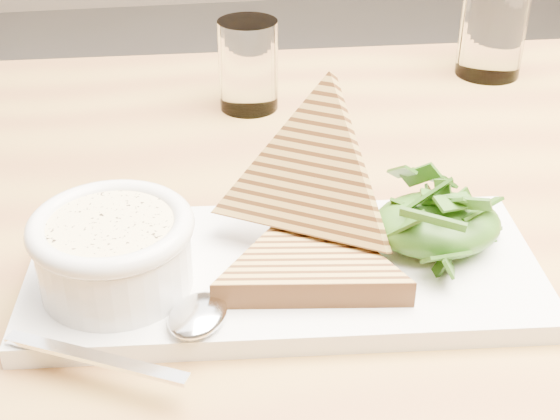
{
  "coord_description": "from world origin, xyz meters",
  "views": [
    {
      "loc": [
        -0.34,
        -0.63,
        1.09
      ],
      "look_at": [
        -0.26,
        -0.15,
        0.79
      ],
      "focal_mm": 50.0,
      "sensor_mm": 36.0,
      "label": 1
    }
  ],
  "objects": [
    {
      "name": "table_top",
      "position": [
        -0.15,
        -0.09,
        0.72
      ],
      "size": [
        1.26,
        0.87,
        0.04
      ],
      "primitive_type": "cube",
      "rotation": [
        0.0,
        0.0,
        -0.05
      ],
      "color": "#A87D3C",
      "rests_on": "ground"
    },
    {
      "name": "soup_bowl",
      "position": [
        -0.38,
        -0.18,
        0.78
      ],
      "size": [
        0.11,
        0.11,
        0.04
      ],
      "primitive_type": "cylinder",
      "color": "white",
      "rests_on": "platter"
    },
    {
      "name": "bowl_rim",
      "position": [
        -0.38,
        -0.18,
        0.8
      ],
      "size": [
        0.11,
        0.11,
        0.01
      ],
      "primitive_type": "torus",
      "color": "white",
      "rests_on": "soup_bowl"
    },
    {
      "name": "spoon_bowl",
      "position": [
        -0.33,
        -0.23,
        0.76
      ],
      "size": [
        0.06,
        0.06,
        0.01
      ],
      "primitive_type": "ellipsoid",
      "rotation": [
        0.0,
        0.0,
        -0.48
      ],
      "color": "silver",
      "rests_on": "platter"
    },
    {
      "name": "arugula_pile",
      "position": [
        -0.14,
        -0.16,
        0.78
      ],
      "size": [
        0.11,
        0.1,
        0.05
      ],
      "primitive_type": null,
      "color": "#3C691E",
      "rests_on": "platter"
    },
    {
      "name": "platter",
      "position": [
        -0.26,
        -0.17,
        0.75
      ],
      "size": [
        0.39,
        0.2,
        0.02
      ],
      "primitive_type": "cube",
      "rotation": [
        0.0,
        0.0,
        -0.09
      ],
      "color": "white",
      "rests_on": "table_top"
    },
    {
      "name": "spoon_handle",
      "position": [
        -0.39,
        -0.26,
        0.76
      ],
      "size": [
        0.12,
        0.07,
        0.0
      ],
      "primitive_type": "cube",
      "rotation": [
        0.0,
        0.0,
        -0.48
      ],
      "color": "silver",
      "rests_on": "platter"
    },
    {
      "name": "soup",
      "position": [
        -0.38,
        -0.18,
        0.8
      ],
      "size": [
        0.09,
        0.09,
        0.01
      ],
      "primitive_type": "cylinder",
      "color": "#FCE4A2",
      "rests_on": "soup_bowl"
    },
    {
      "name": "sandwich_lean",
      "position": [
        -0.23,
        -0.14,
        0.81
      ],
      "size": [
        0.22,
        0.22,
        0.18
      ],
      "primitive_type": null,
      "rotation": [
        1.01,
        0.0,
        -0.56
      ],
      "color": "#B78D45",
      "rests_on": "sandwich_flat"
    },
    {
      "name": "sandwich_flat",
      "position": [
        -0.24,
        -0.19,
        0.76
      ],
      "size": [
        0.18,
        0.18,
        0.02
      ],
      "primitive_type": null,
      "rotation": [
        0.0,
        0.0,
        -0.14
      ],
      "color": "#B78D45",
      "rests_on": "platter"
    },
    {
      "name": "glass_near",
      "position": [
        -0.25,
        0.15,
        0.79
      ],
      "size": [
        0.06,
        0.06,
        0.1
      ],
      "primitive_type": "cylinder",
      "color": "white",
      "rests_on": "table_top"
    },
    {
      "name": "salad_base",
      "position": [
        -0.14,
        -0.16,
        0.77
      ],
      "size": [
        0.1,
        0.08,
        0.04
      ],
      "primitive_type": "ellipsoid",
      "color": "#183F0E",
      "rests_on": "platter"
    },
    {
      "name": "glass_far",
      "position": [
        0.05,
        0.2,
        0.8
      ],
      "size": [
        0.08,
        0.08,
        0.12
      ],
      "primitive_type": "cylinder",
      "color": "white",
      "rests_on": "table_top"
    }
  ]
}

